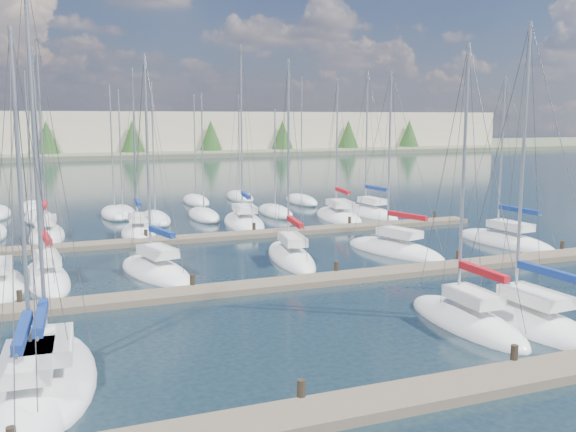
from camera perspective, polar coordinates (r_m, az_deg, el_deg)
name	(u,v)px	position (r m, az deg, el deg)	size (l,w,h in m)	color
ground	(139,194)	(75.18, -13.11, 1.94)	(400.00, 400.00, 0.00)	#182831
dock_near	(431,393)	(21.13, 12.57, -15.07)	(44.00, 1.93, 1.10)	#6B5E4C
dock_mid	(273,285)	(32.97, -1.30, -6.13)	(44.00, 1.93, 1.10)	#6B5E4C
dock_far	(205,238)	(46.03, -7.41, -1.92)	(44.00, 1.93, 1.10)	#6B5E4C
sailboat_n	(47,235)	(49.59, -20.64, -1.59)	(2.96, 8.25, 14.60)	white
sailboat_o	(138,232)	(48.77, -13.16, -1.43)	(3.03, 6.97, 12.94)	white
sailboat_e	(526,321)	(28.94, 20.43, -8.75)	(3.09, 8.39, 13.17)	white
sailboat_c	(47,376)	(23.21, -20.64, -13.15)	(3.79, 8.72, 14.10)	white
sailboat_m	(505,241)	(46.59, 18.73, -2.16)	(3.47, 8.92, 12.15)	white
sailboat_b	(31,393)	(22.08, -21.89, -14.39)	(3.39, 8.90, 12.04)	white
sailboat_p	(244,222)	(52.48, -3.94, -0.52)	(4.41, 9.41, 15.13)	white
sailboat_l	(395,250)	(41.92, 9.46, -2.98)	(4.69, 8.39, 12.19)	white
sailboat_k	(291,257)	(39.27, 0.26, -3.64)	(3.55, 8.62, 12.80)	white
sailboat_j	(156,271)	(36.50, -11.67, -4.79)	(4.26, 7.90, 12.75)	white
sailboat_r	(369,213)	(57.61, 7.25, 0.27)	(3.04, 8.33, 13.41)	white
sailboat_i	(47,278)	(36.52, -20.66, -5.16)	(2.86, 8.01, 12.97)	white
sailboat_q	(338,216)	(55.50, 4.51, -0.03)	(4.49, 9.18, 12.66)	white
sailboat_d	(466,321)	(28.17, 15.58, -8.99)	(2.45, 7.45, 12.33)	white
distant_boats	(118,213)	(58.60, -14.89, 0.29)	(36.93, 20.75, 13.30)	#9EA0A5
shoreline	(20,123)	(163.64, -22.72, 7.66)	(400.00, 60.00, 38.00)	#666B51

